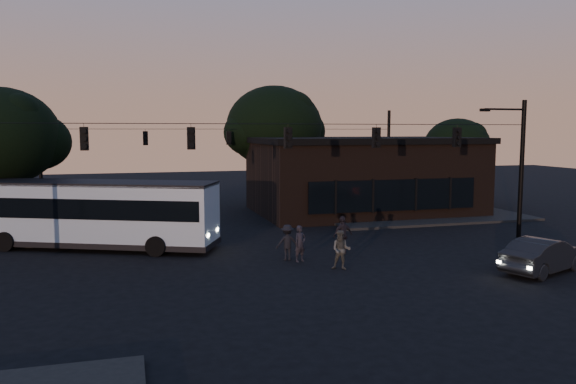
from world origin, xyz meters
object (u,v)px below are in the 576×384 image
object	(u,v)px
bus	(97,211)
car	(544,255)
pedestrian_a	(300,244)
pedestrian_b	(341,250)
building	(362,175)
pedestrian_d	(287,242)
pedestrian_c	(343,235)

from	to	relation	value
bus	car	xyz separation A→B (m)	(18.11, -10.17, -1.16)
pedestrian_a	pedestrian_b	world-z (taller)	pedestrian_b
building	pedestrian_d	bearing A→B (deg)	-125.52
pedestrian_a	pedestrian_d	bearing A→B (deg)	115.11
pedestrian_a	pedestrian_d	distance (m)	0.66
bus	pedestrian_c	world-z (taller)	bus
bus	pedestrian_a	xyz separation A→B (m)	(8.92, -5.52, -1.07)
pedestrian_b	pedestrian_c	bearing A→B (deg)	93.79
car	pedestrian_c	bearing A→B (deg)	28.98
bus	car	size ratio (longest dim) A/B	2.71
pedestrian_c	car	bearing A→B (deg)	124.21
car	pedestrian_a	distance (m)	10.30
pedestrian_a	pedestrian_b	xyz separation A→B (m)	(1.25, -1.86, 0.02)
building	pedestrian_d	world-z (taller)	building
pedestrian_a	pedestrian_d	xyz separation A→B (m)	(-0.48, 0.45, -0.01)
bus	pedestrian_d	world-z (taller)	bus
pedestrian_d	pedestrian_a	bearing A→B (deg)	138.53
pedestrian_a	pedestrian_b	size ratio (longest dim) A/B	0.97
bus	pedestrian_b	distance (m)	12.61
bus	pedestrian_c	xyz separation A→B (m)	(11.34, -4.59, -0.98)
car	pedestrian_b	world-z (taller)	pedestrian_b
pedestrian_c	pedestrian_d	world-z (taller)	pedestrian_c
building	pedestrian_a	xyz separation A→B (m)	(-8.88, -13.57, -1.89)
car	pedestrian_b	bearing A→B (deg)	49.12
pedestrian_a	pedestrian_b	distance (m)	2.24
pedestrian_c	building	bearing A→B (deg)	-133.42
bus	pedestrian_d	size ratio (longest dim) A/B	7.38
car	pedestrian_c	size ratio (longest dim) A/B	2.42
building	pedestrian_a	distance (m)	16.33
pedestrian_a	bus	bearing A→B (deg)	126.91
bus	pedestrian_a	world-z (taller)	bus
bus	pedestrian_d	bearing A→B (deg)	-6.71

